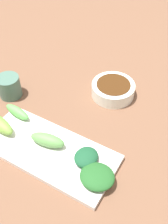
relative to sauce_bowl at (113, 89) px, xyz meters
name	(u,v)px	position (x,y,z in m)	size (l,w,h in m)	color
tabletop	(70,135)	(0.17, -0.03, -0.03)	(2.10, 2.10, 0.02)	brown
sauce_bowl	(113,89)	(0.00, 0.00, 0.00)	(0.11, 0.11, 0.04)	white
serving_plate	(49,151)	(0.24, -0.04, -0.01)	(0.13, 0.30, 0.01)	white
broccoli_stalk_0	(17,112)	(0.19, -0.16, 0.00)	(0.02, 0.07, 0.02)	#61B855
broccoli_stalk_2	(48,140)	(0.23, -0.05, 0.01)	(0.03, 0.08, 0.03)	#619E51
broccoli_leafy_3	(97,177)	(0.25, 0.09, 0.00)	(0.06, 0.07, 0.02)	#235E26
broccoli_leafy_4	(86,157)	(0.22, 0.05, 0.00)	(0.05, 0.05, 0.02)	#1A5230
tea_cup	(9,87)	(0.14, -0.23, 0.01)	(0.06, 0.06, 0.06)	#4A7060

